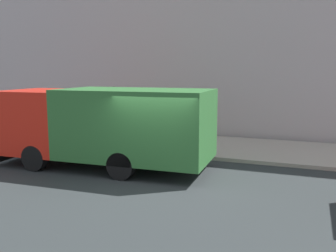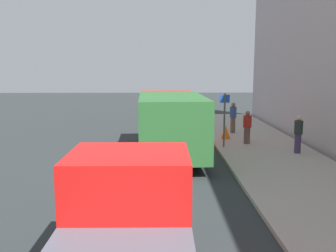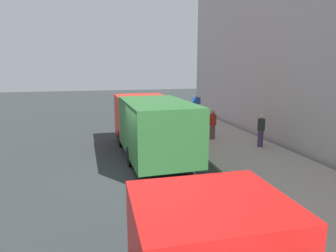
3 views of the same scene
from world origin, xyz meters
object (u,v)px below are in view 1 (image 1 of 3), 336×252
object	(u,v)px
pedestrian_walking	(169,119)
pedestrian_standing	(113,122)
pedestrian_third	(58,118)
traffic_cone_orange	(80,134)
street_sign_post	(115,111)
large_utility_truck	(104,123)

from	to	relation	value
pedestrian_walking	pedestrian_standing	distance (m)	2.64
pedestrian_third	traffic_cone_orange	size ratio (longest dim) A/B	2.49
pedestrian_standing	traffic_cone_orange	bearing A→B (deg)	-97.82
pedestrian_walking	street_sign_post	bearing A→B (deg)	-101.92
pedestrian_walking	traffic_cone_orange	xyz separation A→B (m)	(-2.51, 3.21, -0.50)
pedestrian_third	traffic_cone_orange	world-z (taller)	pedestrian_third
pedestrian_walking	large_utility_truck	bearing A→B (deg)	-81.55
street_sign_post	traffic_cone_orange	bearing A→B (deg)	77.82
pedestrian_standing	street_sign_post	size ratio (longest dim) A/B	0.64
pedestrian_standing	street_sign_post	bearing A→B (deg)	-10.04
large_utility_truck	pedestrian_walking	xyz separation A→B (m)	(5.42, -0.25, -0.52)
pedestrian_standing	traffic_cone_orange	distance (m)	1.52
pedestrian_standing	pedestrian_third	size ratio (longest dim) A/B	0.93
pedestrian_third	street_sign_post	distance (m)	3.88
pedestrian_third	traffic_cone_orange	xyz separation A→B (m)	(-0.69, -1.71, -0.55)
pedestrian_third	street_sign_post	size ratio (longest dim) A/B	0.68
traffic_cone_orange	street_sign_post	bearing A→B (deg)	-102.18
pedestrian_walking	street_sign_post	size ratio (longest dim) A/B	0.65
pedestrian_walking	traffic_cone_orange	bearing A→B (deg)	-130.87
pedestrian_walking	pedestrian_third	xyz separation A→B (m)	(-1.82, 4.91, 0.05)
pedestrian_standing	street_sign_post	world-z (taller)	street_sign_post
pedestrian_walking	traffic_cone_orange	size ratio (longest dim) A/B	2.36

